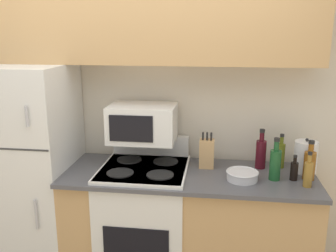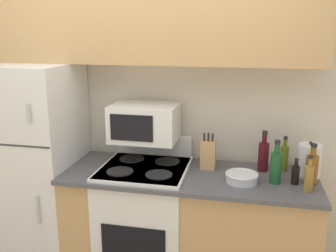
# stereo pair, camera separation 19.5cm
# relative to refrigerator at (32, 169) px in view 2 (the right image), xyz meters

# --- Properties ---
(wall_back) EXTENTS (8.00, 0.05, 2.55)m
(wall_back) POSITION_rel_refrigerator_xyz_m (0.90, 0.36, 0.44)
(wall_back) COLOR beige
(wall_back) RESTS_ON ground_plane
(lower_cabinets) EXTENTS (1.80, 0.67, 0.91)m
(lower_cabinets) POSITION_rel_refrigerator_xyz_m (1.27, -0.01, -0.38)
(lower_cabinets) COLOR tan
(lower_cabinets) RESTS_ON ground_plane
(refrigerator) EXTENTS (0.74, 0.67, 1.67)m
(refrigerator) POSITION_rel_refrigerator_xyz_m (0.00, 0.00, 0.00)
(refrigerator) COLOR white
(refrigerator) RESTS_ON ground_plane
(upper_cabinets) EXTENTS (2.54, 0.31, 0.64)m
(upper_cabinets) POSITION_rel_refrigerator_xyz_m (0.90, 0.18, 1.15)
(upper_cabinets) COLOR tan
(upper_cabinets) RESTS_ON refrigerator
(stove) EXTENTS (0.63, 0.65, 1.09)m
(stove) POSITION_rel_refrigerator_xyz_m (0.94, -0.02, -0.35)
(stove) COLOR white
(stove) RESTS_ON ground_plane
(microwave) EXTENTS (0.49, 0.36, 0.27)m
(microwave) POSITION_rel_refrigerator_xyz_m (0.91, 0.11, 0.40)
(microwave) COLOR white
(microwave) RESTS_ON stove
(knife_block) EXTENTS (0.11, 0.09, 0.28)m
(knife_block) POSITION_rel_refrigerator_xyz_m (1.39, 0.11, 0.18)
(knife_block) COLOR tan
(knife_block) RESTS_ON lower_cabinets
(bowl) EXTENTS (0.22, 0.22, 0.06)m
(bowl) POSITION_rel_refrigerator_xyz_m (1.65, -0.10, 0.11)
(bowl) COLOR silver
(bowl) RESTS_ON lower_cabinets
(bottle_olive_oil) EXTENTS (0.06, 0.06, 0.26)m
(bottle_olive_oil) POSITION_rel_refrigerator_xyz_m (1.94, 0.18, 0.18)
(bottle_olive_oil) COLOR #5B6619
(bottle_olive_oil) RESTS_ON lower_cabinets
(bottle_vinegar) EXTENTS (0.06, 0.06, 0.24)m
(bottle_vinegar) POSITION_rel_refrigerator_xyz_m (2.06, -0.16, 0.17)
(bottle_vinegar) COLOR olive
(bottle_vinegar) RESTS_ON lower_cabinets
(bottle_whiskey) EXTENTS (0.08, 0.08, 0.28)m
(bottle_whiskey) POSITION_rel_refrigerator_xyz_m (2.10, -0.03, 0.18)
(bottle_whiskey) COLOR brown
(bottle_whiskey) RESTS_ON lower_cabinets
(bottle_soy_sauce) EXTENTS (0.05, 0.05, 0.18)m
(bottle_soy_sauce) POSITION_rel_refrigerator_xyz_m (2.00, -0.06, 0.14)
(bottle_soy_sauce) COLOR black
(bottle_soy_sauce) RESTS_ON lower_cabinets
(bottle_wine_red) EXTENTS (0.08, 0.08, 0.30)m
(bottle_wine_red) POSITION_rel_refrigerator_xyz_m (1.79, 0.15, 0.19)
(bottle_wine_red) COLOR #470F19
(bottle_wine_red) RESTS_ON lower_cabinets
(bottle_wine_green) EXTENTS (0.08, 0.08, 0.30)m
(bottle_wine_green) POSITION_rel_refrigerator_xyz_m (1.87, -0.07, 0.19)
(bottle_wine_green) COLOR #194C23
(bottle_wine_green) RESTS_ON lower_cabinets
(kettle) EXTENTS (0.16, 0.16, 0.25)m
(kettle) POSITION_rel_refrigerator_xyz_m (2.10, 0.11, 0.19)
(kettle) COLOR white
(kettle) RESTS_ON lower_cabinets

